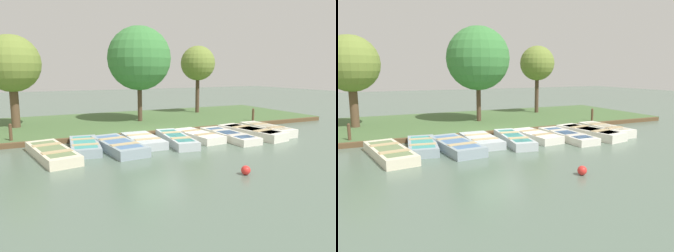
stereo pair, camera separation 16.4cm
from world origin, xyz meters
The scene contains 18 objects.
ground_plane centered at (0.00, 0.00, 0.00)m, with size 80.00×80.00×0.00m, color #566B5B.
shore_bank centered at (-5.00, 0.00, 0.11)m, with size 8.00×24.00×0.22m.
dock_walkway centered at (-1.44, 0.00, 0.11)m, with size 1.32×23.46×0.22m.
rowboat_0 centered at (1.42, -4.95, 0.19)m, with size 3.70×1.71×0.38m.
rowboat_1 centered at (0.80, -3.62, 0.18)m, with size 3.01×1.48×0.37m.
rowboat_2 centered at (1.40, -2.39, 0.20)m, with size 3.44×1.57×0.40m.
rowboat_3 centered at (0.82, -1.08, 0.18)m, with size 2.81×1.30×0.36m.
rowboat_4 centered at (1.17, 0.34, 0.18)m, with size 3.58×1.43×0.37m.
rowboat_5 centered at (0.94, 1.62, 0.18)m, with size 2.91×1.35×0.36m.
rowboat_6 centered at (1.48, 2.99, 0.16)m, with size 3.51×1.08×0.34m.
rowboat_7 centered at (1.46, 4.34, 0.21)m, with size 3.63×1.78×0.42m.
rowboat_8 centered at (1.16, 5.60, 0.21)m, with size 3.15×1.10×0.43m.
mooring_post_near centered at (-1.42, -6.30, 0.48)m, with size 0.13×0.13×0.96m.
mooring_post_far centered at (-1.42, 6.84, 0.48)m, with size 0.13×0.13×0.96m.
buoy centered at (6.15, 0.25, 0.15)m, with size 0.29×0.29×0.29m.
park_tree_far_left centered at (-4.97, -6.04, 3.51)m, with size 2.94×2.94×5.02m.
park_tree_left centered at (-4.21, 0.67, 3.88)m, with size 3.68×3.68×5.73m.
park_tree_center centered at (-6.26, 5.82, 3.66)m, with size 2.41×2.41×4.90m.
Camera 2 is at (14.00, -5.99, 3.21)m, focal length 35.00 mm.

